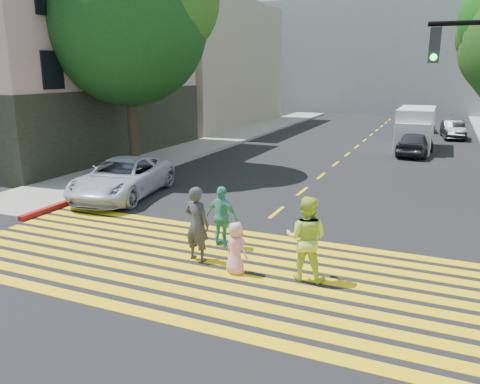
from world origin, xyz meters
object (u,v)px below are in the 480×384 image
Objects in this scene: pedestrian_child at (236,248)px; dark_car_near at (415,143)px; dark_car_parked at (453,130)px; pedestrian_woman at (306,238)px; silver_car at (422,123)px; pedestrian_man at (197,224)px; white_van at (415,130)px; white_sedan at (123,178)px; pedestrian_extra at (222,217)px; tree_left at (129,16)px.

dark_car_near is (2.72, 17.98, 0.06)m from pedestrian_child.
dark_car_near is 1.05× the size of dark_car_parked.
dark_car_near is (1.20, 17.64, -0.28)m from pedestrian_woman.
silver_car is at bearing -95.48° from pedestrian_woman.
pedestrian_man reaches higher than dark_car_near.
pedestrian_woman is 0.37× the size of white_van.
pedestrian_woman is at bearing -92.66° from white_van.
pedestrian_child is at bearing 87.14° from dark_car_near.
pedestrian_woman is at bearing 82.04° from silver_car.
white_sedan is at bearing 61.19° from dark_car_near.
pedestrian_man is 18.07m from dark_car_near.
dark_car_parked is at bearing -80.18° from pedestrian_child.
white_sedan is 24.28m from dark_car_parked.
pedestrian_extra is at bearing -100.49° from white_van.
silver_car is at bearing -74.83° from pedestrian_child.
pedestrian_man reaches higher than pedestrian_child.
tree_left reaches higher than pedestrian_child.
tree_left reaches higher than white_sedan.
pedestrian_extra reaches higher than white_sedan.
pedestrian_woman is at bearing -36.76° from white_sedan.
silver_car is 9.97m from white_van.
white_van is at bearing 84.09° from silver_car.
pedestrian_extra reaches higher than pedestrian_child.
dark_car_near is 0.95× the size of silver_car.
pedestrian_woman is 0.46× the size of silver_car.
white_sedan is at bearing -20.16° from pedestrian_extra.
tree_left reaches higher than pedestrian_extra.
pedestrian_woman reaches higher than white_sedan.
dark_car_parked is (1.96, 8.11, -0.06)m from dark_car_near.
pedestrian_extra is 28.83m from silver_car.
white_van is at bearing 50.56° from white_sedan.
pedestrian_extra is 0.41× the size of dark_car_near.
tree_left is at bearing 110.42° from white_sedan.
tree_left is 14.14m from pedestrian_child.
white_van is at bearing -77.25° from pedestrian_child.
pedestrian_man is 0.44× the size of silver_car.
pedestrian_extra reaches higher than silver_car.
white_sedan is 27.03m from silver_car.
dark_car_near is 2.15m from white_van.
dark_car_near is at bearing 46.33° from white_sedan.
dark_car_parked is 0.73× the size of white_van.
tree_left is at bearing 55.26° from silver_car.
pedestrian_child is 1.75m from pedestrian_extra.
pedestrian_man is 0.50× the size of dark_car_parked.
pedestrian_man is at bearing 91.74° from pedestrian_extra.
tree_left reaches higher than pedestrian_woman.
tree_left is at bearing -33.78° from pedestrian_extra.
white_sedan is 17.98m from white_van.
pedestrian_woman is (10.54, -8.61, -5.87)m from tree_left.
pedestrian_woman is (2.68, 0.00, 0.02)m from pedestrian_man.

